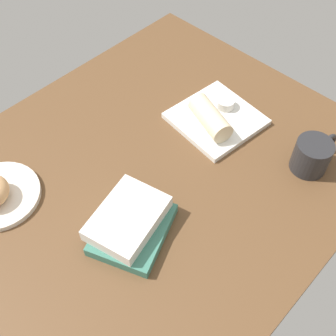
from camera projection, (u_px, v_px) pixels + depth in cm
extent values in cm
cube|color=brown|center=(149.00, 177.00, 106.82)|extent=(110.00, 90.00, 4.00)
cube|color=white|center=(216.00, 119.00, 115.55)|extent=(23.60, 23.60, 1.60)
cylinder|color=silver|center=(225.00, 103.00, 116.37)|extent=(4.78, 4.78, 2.53)
cylinder|color=#D1532F|center=(226.00, 101.00, 115.61)|extent=(3.92, 3.92, 0.40)
cylinder|color=beige|center=(210.00, 118.00, 110.67)|extent=(10.02, 14.86, 5.78)
cube|color=#387260|center=(133.00, 229.00, 93.74)|extent=(22.27, 20.44, 2.74)
cube|color=silver|center=(128.00, 218.00, 91.95)|extent=(20.06, 16.45, 3.47)
cylinder|color=#262628|center=(311.00, 156.00, 102.93)|extent=(9.04, 9.04, 8.61)
cylinder|color=olive|center=(316.00, 146.00, 100.01)|extent=(7.41, 7.41, 0.40)
torus|color=#262628|center=(327.00, 145.00, 105.19)|extent=(6.47, 2.06, 6.36)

